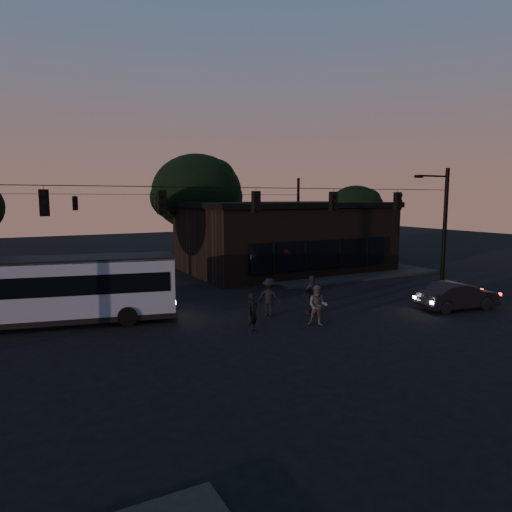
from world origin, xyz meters
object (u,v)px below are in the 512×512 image
bus (53,287)px  pedestrian_a (253,312)px  pedestrian_c (312,295)px  car (458,296)px  pedestrian_d (269,297)px  pedestrian_b (318,306)px  building (284,236)px

bus → pedestrian_a: bus is taller
pedestrian_c → bus: bearing=-29.6°
car → pedestrian_c: bearing=77.8°
pedestrian_a → pedestrian_c: size_ratio=0.87×
bus → pedestrian_a: bearing=-22.2°
pedestrian_d → car: bearing=-156.5°
car → bus: bearing=78.8°
pedestrian_c → pedestrian_d: pedestrian_c is taller
bus → pedestrian_b: size_ratio=6.05×
pedestrian_a → pedestrian_d: bearing=24.4°
pedestrian_b → pedestrian_c: size_ratio=0.95×
building → pedestrian_b: (-7.19, -14.47, -1.79)m
pedestrian_c → building: bearing=-126.2°
pedestrian_b → building: bearing=101.5°
car → pedestrian_c: (-7.21, 2.79, 0.26)m
bus → pedestrian_c: bus is taller
building → pedestrian_b: 16.26m
building → car: bearing=-86.2°
building → pedestrian_c: size_ratio=7.98×
pedestrian_c → pedestrian_b: bearing=51.4°
building → car: size_ratio=3.58×
pedestrian_a → pedestrian_c: bearing=-3.3°
building → pedestrian_c: (-6.19, -12.64, -1.74)m
bus → pedestrian_a: (7.45, -5.26, -0.88)m
pedestrian_c → car: bearing=148.8°
building → bus: size_ratio=1.38×
car → pedestrian_a: pedestrian_a is taller
car → pedestrian_d: 9.91m
bus → pedestrian_a: size_ratio=6.67×
car → pedestrian_d: (-9.27, 3.49, 0.22)m
pedestrian_a → pedestrian_c: pedestrian_c is taller
pedestrian_d → building: bearing=-80.5°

